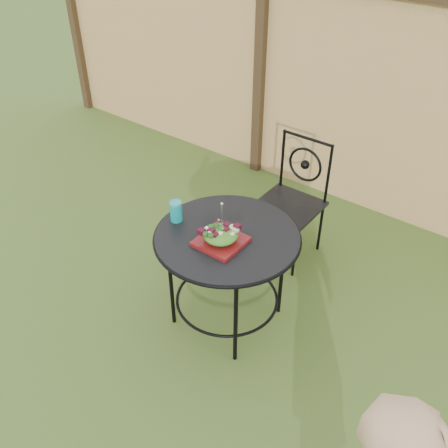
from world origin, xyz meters
name	(u,v)px	position (x,y,z in m)	size (l,w,h in m)	color
ground	(234,368)	(0.00, 0.00, 0.00)	(60.00, 60.00, 0.00)	#264014
fence	(397,113)	(0.00, 2.19, 0.95)	(8.00, 0.12, 1.90)	#E5B471
patio_table	(227,252)	(-0.30, 0.32, 0.59)	(0.92, 0.92, 0.72)	black
patio_chair	(292,197)	(-0.36, 1.23, 0.50)	(0.46, 0.46, 0.95)	black
salad_plate	(221,241)	(-0.29, 0.24, 0.74)	(0.27, 0.27, 0.02)	#4D0D0B
salad	(221,234)	(-0.29, 0.24, 0.79)	(0.21, 0.21, 0.08)	#235614
fork	(222,217)	(-0.28, 0.24, 0.92)	(0.01, 0.01, 0.18)	silver
drinking_glass	(176,211)	(-0.65, 0.25, 0.79)	(0.08, 0.08, 0.14)	#0C9592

